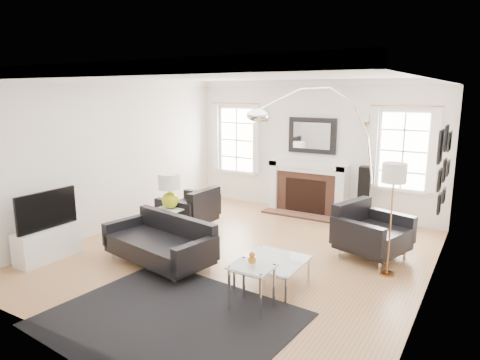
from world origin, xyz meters
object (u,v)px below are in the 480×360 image
Objects in this scene: fireplace at (307,188)px; arc_floor_lamp at (317,155)px; armchair_right at (369,233)px; sofa at (162,244)px; coffee_table at (273,262)px; armchair_left at (191,210)px; gourd_lamp at (170,189)px.

fireplace is 1.77m from arc_floor_lamp.
fireplace is 2.54m from armchair_right.
sofa is 1.78m from coffee_table.
arc_floor_lamp is at bearing 19.81° from armchair_left.
armchair_left reaches higher than coffee_table.
armchair_right is 1.62m from arc_floor_lamp.
armchair_left is 1.20× the size of coffee_table.
sofa is at bearing -102.37° from fireplace.
sofa is 3.22m from armchair_right.
armchair_left is 1.57× the size of gourd_lamp.
fireplace reaches higher than armchair_left.
arc_floor_lamp is at bearing 32.06° from gourd_lamp.
armchair_right is 3.43m from gourd_lamp.
sofa is 3.02× the size of gourd_lamp.
sofa is 2.30× the size of coffee_table.
armchair_left is 2.56m from arc_floor_lamp.
gourd_lamp reaches higher than armchair_right.
coffee_table is 1.31× the size of gourd_lamp.
arc_floor_lamp is at bearing 97.01° from coffee_table.
coffee_table is 0.30× the size of arc_floor_lamp.
coffee_table is at bearing -82.99° from arc_floor_lamp.
sofa is at bearing -122.15° from arc_floor_lamp.
arc_floor_lamp reaches higher than sofa.
fireplace is 1.72× the size of armchair_left.
coffee_table is at bearing 5.88° from sofa.
armchair_left reaches higher than sofa.
armchair_left is 3.27m from armchair_right.
arc_floor_lamp is at bearing 57.85° from sofa.
gourd_lamp reaches higher than fireplace.
arc_floor_lamp reaches higher than coffee_table.
armchair_left is (-0.67, 1.60, 0.05)m from sofa.
coffee_table is (2.44, -1.42, -0.03)m from armchair_left.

